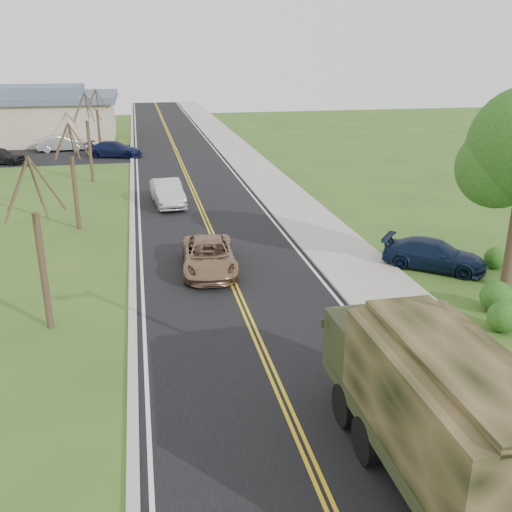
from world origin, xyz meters
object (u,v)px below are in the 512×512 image
object	(u,v)px
military_truck	(433,400)
utility_box_far	(505,429)
pickup_navy	(434,255)
sedan_silver	(168,193)
suv_champagne	(209,256)

from	to	relation	value
military_truck	utility_box_far	world-z (taller)	military_truck
military_truck	pickup_navy	size ratio (longest dim) A/B	1.62
sedan_silver	pickup_navy	world-z (taller)	sedan_silver
military_truck	suv_champagne	world-z (taller)	military_truck
military_truck	pickup_navy	world-z (taller)	military_truck
military_truck	utility_box_far	size ratio (longest dim) A/B	11.21
pickup_navy	military_truck	bearing A→B (deg)	-169.99
military_truck	utility_box_far	bearing A→B (deg)	15.52
sedan_silver	pickup_navy	size ratio (longest dim) A/B	1.06
sedan_silver	utility_box_far	xyz separation A→B (m)	(6.86, -25.01, -0.36)
military_truck	suv_champagne	size ratio (longest dim) A/B	1.46
pickup_navy	sedan_silver	bearing A→B (deg)	77.84
sedan_silver	pickup_navy	distance (m)	17.44
suv_champagne	pickup_navy	bearing A→B (deg)	-6.26
military_truck	pickup_navy	distance (m)	13.97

